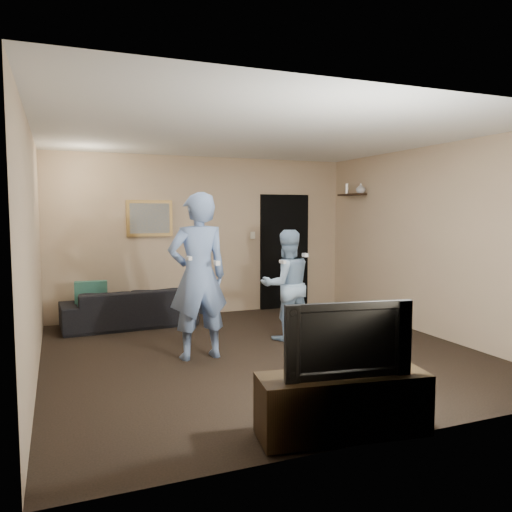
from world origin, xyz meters
name	(u,v)px	position (x,y,z in m)	size (l,w,h in m)	color
ground	(262,352)	(0.00, 0.00, 0.00)	(5.00, 5.00, 0.00)	black
ceiling	(262,135)	(0.00, 0.00, 2.60)	(5.00, 5.00, 0.04)	silver
wall_back	(204,236)	(0.00, 2.50, 1.30)	(5.00, 0.04, 2.60)	tan
wall_front	(393,267)	(0.00, -2.50, 1.30)	(5.00, 0.04, 2.60)	tan
wall_left	(33,252)	(-2.50, 0.00, 1.30)	(0.04, 5.00, 2.60)	tan
wall_right	(429,241)	(2.50, 0.00, 1.30)	(0.04, 5.00, 2.60)	tan
sofa	(129,308)	(-1.30, 2.01, 0.28)	(1.93, 0.76, 0.56)	black
throw_pillow	(91,297)	(-1.84, 2.01, 0.48)	(0.45, 0.14, 0.45)	#194D44
painting_frame	(150,218)	(-0.90, 2.48, 1.60)	(0.72, 0.05, 0.57)	olive
painting_canvas	(150,218)	(-0.90, 2.45, 1.60)	(0.62, 0.01, 0.47)	slate
doorway	(284,252)	(1.45, 2.47, 1.00)	(0.90, 0.06, 2.00)	black
light_switch	(253,235)	(0.85, 2.48, 1.30)	(0.08, 0.02, 0.12)	silver
wall_shelf	(352,195)	(2.39, 1.80, 1.99)	(0.20, 0.60, 0.03)	black
shelf_vase	(361,188)	(2.39, 1.54, 2.09)	(0.15, 0.15, 0.16)	silver
shelf_figurine	(347,189)	(2.39, 1.96, 2.09)	(0.06, 0.06, 0.18)	silver
tv_console	(343,404)	(-0.29, -2.32, 0.25)	(1.30, 0.42, 0.46)	black
television	(344,337)	(-0.29, -2.32, 0.77)	(0.98, 0.13, 0.57)	black
wii_player_left	(198,276)	(-0.77, 0.06, 0.96)	(0.72, 0.54, 1.92)	#6D89BE
wii_player_right	(287,285)	(0.55, 0.48, 0.73)	(0.73, 0.58, 1.47)	#92B3D4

